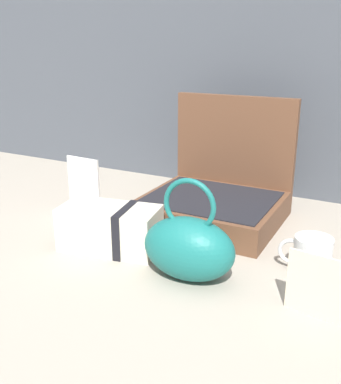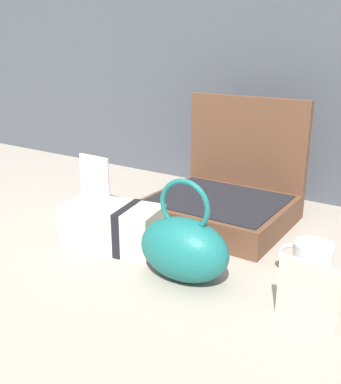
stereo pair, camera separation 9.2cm
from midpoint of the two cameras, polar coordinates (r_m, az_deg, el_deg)
name	(u,v)px [view 2 (the right image)]	position (r m, az deg, el deg)	size (l,w,h in m)	color
ground_plane	(174,252)	(1.09, 2.85, -7.75)	(6.00, 6.00, 0.00)	#9E9384
open_suitcase	(226,196)	(1.27, 9.17, -0.54)	(0.37, 0.34, 0.34)	brown
teal_pouch_handbag	(184,248)	(0.95, 4.57, -7.20)	(0.21, 0.13, 0.23)	#196B66
cream_toiletry_bag	(114,226)	(1.10, -4.93, -4.42)	(0.26, 0.16, 0.11)	beige
coffee_mug	(311,262)	(1.01, 20.18, -8.49)	(0.12, 0.08, 0.09)	silver
info_card_left	(95,183)	(1.35, -7.76, 1.15)	(0.12, 0.01, 0.17)	white
poster_card_right	(307,294)	(0.86, 20.28, -12.24)	(0.11, 0.01, 0.12)	beige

